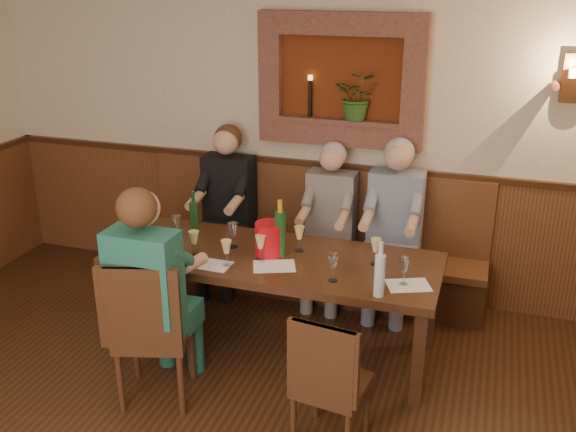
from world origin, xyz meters
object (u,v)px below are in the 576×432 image
Objects in this scene: person_bench_right at (392,243)px; wine_bottle_green_b at (194,218)px; water_bottle at (380,274)px; person_chair_front at (155,311)px; spittoon_bucket at (270,239)px; dining_table at (273,265)px; bench at (309,257)px; chair_near_right at (330,407)px; person_bench_mid at (328,239)px; wine_bottle_green_a at (280,233)px; chair_near_left at (156,357)px; person_bench_left at (226,223)px.

person_bench_right reaches higher than wine_bottle_green_b.
person_chair_front is at bearing -163.38° from water_bottle.
water_bottle is at bearing -23.91° from spittoon_bucket.
bench reaches higher than dining_table.
person_bench_mid is at bearing 112.90° from chair_near_right.
spittoon_bucket is (-0.71, 0.93, 0.61)m from chair_near_right.
wine_bottle_green_a is at bearing 8.21° from dining_table.
person_chair_front is 1.03m from wine_bottle_green_a.
person_bench_mid is at bearing 65.70° from person_chair_front.
chair_near_left is 2.84× the size of wine_bottle_green_b.
chair_near_left is at bearing -122.60° from dining_table.
person_bench_left is (-0.73, -0.11, 0.28)m from bench.
dining_table is at bearing 156.43° from water_bottle.
person_bench_right is at bearing 50.83° from wine_bottle_green_a.
wine_bottle_green_b is (-0.75, 0.16, -0.03)m from wine_bottle_green_a.
dining_table is 1.01m from bench.
bench is 0.79m from person_bench_right.
bench is at bearing 88.28° from spittoon_bucket.
wine_bottle_green_b is at bearing 168.15° from wine_bottle_green_a.
person_bench_right is (0.73, -0.11, 0.28)m from bench.
person_chair_front is at bearing -128.08° from person_bench_right.
dining_table is 0.26m from wine_bottle_green_a.
person_bench_right reaches higher than dining_table.
chair_near_left is 2.10m from person_bench_right.
water_bottle reaches higher than chair_near_left.
person_bench_right is at bearing 48.89° from dining_table.
chair_near_right is 3.69× the size of spittoon_bucket.
person_bench_left reaches higher than spittoon_bucket.
person_chair_front is at bearing -122.48° from spittoon_bucket.
wine_bottle_green_b is (-0.16, 0.94, 0.28)m from person_chair_front.
wine_bottle_green_b is at bearing 167.58° from spittoon_bucket.
wine_bottle_green_b is at bearing 149.42° from chair_near_right.
person_bench_left reaches higher than chair_near_left.
person_chair_front reaches higher than spittoon_bucket.
person_bench_left is 1.62m from person_chair_front.
dining_table is 6.51× the size of water_bottle.
wine_bottle_green_a is (-0.68, -0.83, 0.33)m from person_bench_right.
chair_near_right is 2.42× the size of water_bottle.
bench is at bearing 90.00° from dining_table.
wine_bottle_green_b reaches higher than bench.
bench is at bearing 117.58° from chair_near_right.
bench is 1.11m from wine_bottle_green_a.
dining_table is at bearing -171.79° from wine_bottle_green_a.
person_bench_left is 4.02× the size of wine_bottle_green_b.
person_bench_mid is at bearing 74.76° from spittoon_bucket.
water_bottle is at bearing -23.57° from dining_table.
wine_bottle_green_a is at bearing -7.15° from spittoon_bucket.
water_bottle reaches higher than spittoon_bucket.
chair_near_left is at bearing -127.12° from person_bench_right.
person_chair_front is (-0.73, -1.61, 0.05)m from person_bench_mid.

